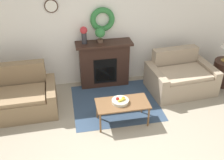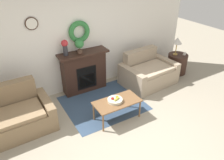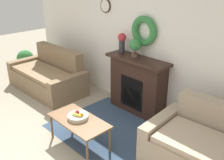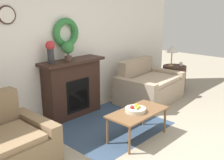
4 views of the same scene
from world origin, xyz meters
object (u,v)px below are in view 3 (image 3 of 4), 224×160
couch_left (48,76)px  loveseat_right (202,148)px  potted_plant_floor_by_couch (26,61)px  potted_plant_on_mantel (135,46)px  vase_on_mantel_left (122,41)px  fruit_bowl (78,116)px  fireplace (137,85)px  coffee_table (79,122)px

couch_left → loveseat_right: (3.70, 0.13, 0.00)m
potted_plant_floor_by_couch → potted_plant_on_mantel: bearing=11.4°
potted_plant_on_mantel → potted_plant_floor_by_couch: potted_plant_on_mantel is taller
vase_on_mantel_left → potted_plant_floor_by_couch: 2.99m
fruit_bowl → potted_plant_floor_by_couch: (-3.26, 0.79, -0.09)m
fireplace → couch_left: (-2.05, -0.69, -0.23)m
fireplace → potted_plant_floor_by_couch: (-3.20, -0.64, -0.15)m
loveseat_right → coffee_table: (-1.55, -0.89, 0.09)m
loveseat_right → fruit_bowl: size_ratio=4.63×
potted_plant_on_mantel → potted_plant_floor_by_couch: (-3.12, -0.63, -0.89)m
coffee_table → vase_on_mantel_left: size_ratio=2.61×
potted_plant_on_mantel → potted_plant_floor_by_couch: 3.31m
potted_plant_on_mantel → loveseat_right: bearing=-17.5°
fireplace → potted_plant_floor_by_couch: bearing=-168.7°
loveseat_right → vase_on_mantel_left: (-2.07, 0.56, 0.98)m
fireplace → vase_on_mantel_left: size_ratio=3.31×
coffee_table → fruit_bowl: size_ratio=3.11×
fruit_bowl → vase_on_mantel_left: vase_on_mantel_left is taller
couch_left → potted_plant_on_mantel: (1.97, 0.67, 0.97)m
fireplace → vase_on_mantel_left: bearing=179.3°
fireplace → potted_plant_on_mantel: bearing=-169.2°
coffee_table → potted_plant_on_mantel: potted_plant_on_mantel is taller
loveseat_right → coffee_table: loveseat_right is taller
coffee_table → couch_left: bearing=160.4°
vase_on_mantel_left → potted_plant_floor_by_couch: vase_on_mantel_left is taller
loveseat_right → potted_plant_on_mantel: potted_plant_on_mantel is taller
coffee_table → fruit_bowl: (-0.04, 0.02, 0.08)m
loveseat_right → vase_on_mantel_left: bearing=160.3°
potted_plant_on_mantel → vase_on_mantel_left: bearing=176.7°
vase_on_mantel_left → potted_plant_on_mantel: size_ratio=1.11×
vase_on_mantel_left → potted_plant_floor_by_couch: (-2.77, -0.65, -0.90)m
loveseat_right → couch_left: bearing=177.5°
couch_left → fruit_bowl: 2.25m
loveseat_right → vase_on_mantel_left: vase_on_mantel_left is taller
potted_plant_floor_by_couch → coffee_table: bearing=-13.8°
fireplace → vase_on_mantel_left: (-0.42, 0.01, 0.75)m
couch_left → vase_on_mantel_left: bearing=21.6°
couch_left → loveseat_right: size_ratio=1.28×
fruit_bowl → couch_left: bearing=160.5°
loveseat_right → vase_on_mantel_left: 2.36m
loveseat_right → coffee_table: bearing=-154.5°
fruit_bowl → potted_plant_floor_by_couch: bearing=166.4°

